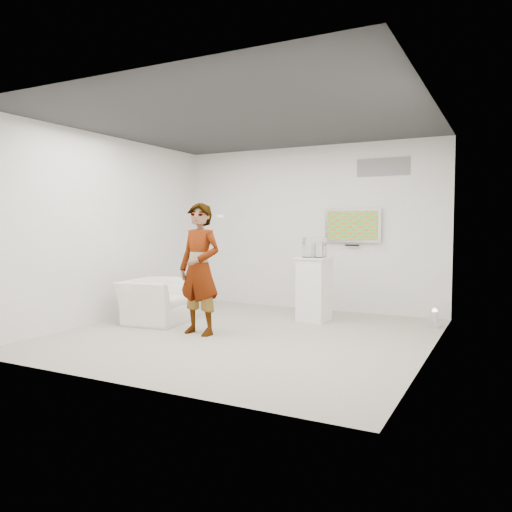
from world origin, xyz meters
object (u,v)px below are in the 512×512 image
pedestal (314,289)px  armchair (156,301)px  floor_uplight (435,319)px  tv (353,225)px  person (200,269)px

pedestal → armchair: bearing=-149.8°
armchair → floor_uplight: 4.34m
armchair → floor_uplight: bearing=-75.0°
tv → person: (-1.44, -2.70, -0.61)m
tv → armchair: tv is taller
floor_uplight → person: bearing=-145.9°
pedestal → floor_uplight: 1.89m
person → floor_uplight: bearing=40.7°
floor_uplight → armchair: bearing=-158.6°
armchair → pedestal: (2.21, 1.29, 0.17)m
armchair → tv: bearing=-54.3°
tv → floor_uplight: size_ratio=3.57×
floor_uplight → tv: bearing=154.2°
person → armchair: person is taller
tv → armchair: size_ratio=0.95×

